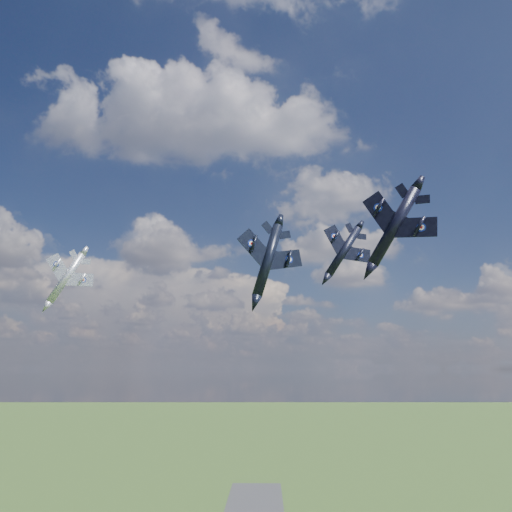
# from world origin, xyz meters

# --- Properties ---
(jet_lead_navy) EXTENTS (15.36, 17.40, 5.96)m
(jet_lead_navy) POSITION_xyz_m (6.51, 5.22, 78.99)
(jet_lead_navy) COLOR black
(jet_right_navy) EXTENTS (15.41, 17.76, 8.31)m
(jet_right_navy) POSITION_xyz_m (22.30, -0.68, 81.90)
(jet_right_navy) COLOR black
(jet_high_navy) EXTENTS (13.61, 17.05, 8.70)m
(jet_high_navy) POSITION_xyz_m (20.66, 29.52, 85.89)
(jet_high_navy) COLOR black
(jet_left_silver) EXTENTS (12.61, 15.84, 7.61)m
(jet_left_silver) POSITION_xyz_m (-30.74, 29.07, 81.01)
(jet_left_silver) COLOR #94959D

